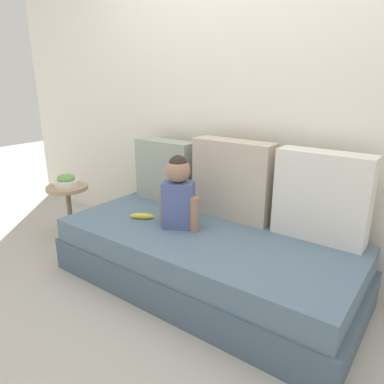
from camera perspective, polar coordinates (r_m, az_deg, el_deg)
ground_plane at (r=2.45m, az=1.81°, el=-14.48°), size 12.00×12.00×0.00m
back_wall at (r=2.57m, az=9.52°, el=13.19°), size 5.14×0.10×2.23m
couch at (r=2.36m, az=1.86°, el=-10.67°), size 1.94×0.88×0.38m
throw_pillow_left at (r=2.80m, az=-4.23°, el=3.38°), size 0.49×0.16×0.48m
throw_pillow_center at (r=2.45m, az=6.49°, el=1.96°), size 0.56×0.16×0.54m
throw_pillow_right at (r=2.23m, az=19.94°, el=-0.70°), size 0.54×0.16×0.53m
toddler at (r=2.28m, az=-2.19°, el=-0.03°), size 0.31×0.21×0.48m
banana at (r=2.50m, az=-7.96°, el=-3.81°), size 0.17×0.13×0.04m
side_table at (r=3.09m, az=-19.10°, el=-1.14°), size 0.33×0.33×0.47m
fruit_bowl at (r=3.04m, az=-19.39°, el=1.66°), size 0.20×0.20×0.10m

